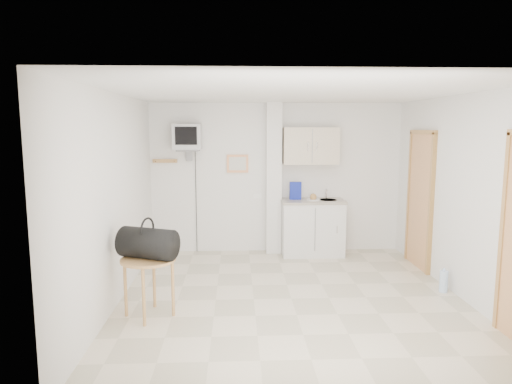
{
  "coord_description": "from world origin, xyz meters",
  "views": [
    {
      "loc": [
        -0.67,
        -5.37,
        2.1
      ],
      "look_at": [
        -0.41,
        0.6,
        1.25
      ],
      "focal_mm": 32.0,
      "sensor_mm": 36.0,
      "label": 1
    }
  ],
  "objects_px": {
    "duffel_bag": "(148,243)",
    "crt_television": "(188,138)",
    "water_bottle": "(444,281)",
    "round_table": "(148,266)"
  },
  "relations": [
    {
      "from": "round_table",
      "to": "duffel_bag",
      "type": "height_order",
      "value": "duffel_bag"
    },
    {
      "from": "crt_television",
      "to": "water_bottle",
      "type": "bearing_deg",
      "value": -28.67
    },
    {
      "from": "duffel_bag",
      "to": "crt_television",
      "type": "bearing_deg",
      "value": 107.82
    },
    {
      "from": "crt_television",
      "to": "water_bottle",
      "type": "height_order",
      "value": "crt_television"
    },
    {
      "from": "crt_television",
      "to": "round_table",
      "type": "distance_m",
      "value": 2.83
    },
    {
      "from": "round_table",
      "to": "water_bottle",
      "type": "relative_size",
      "value": 2.12
    },
    {
      "from": "duffel_bag",
      "to": "water_bottle",
      "type": "relative_size",
      "value": 2.23
    },
    {
      "from": "duffel_bag",
      "to": "water_bottle",
      "type": "height_order",
      "value": "duffel_bag"
    },
    {
      "from": "crt_television",
      "to": "water_bottle",
      "type": "distance_m",
      "value": 4.3
    },
    {
      "from": "round_table",
      "to": "duffel_bag",
      "type": "relative_size",
      "value": 0.95
    }
  ]
}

